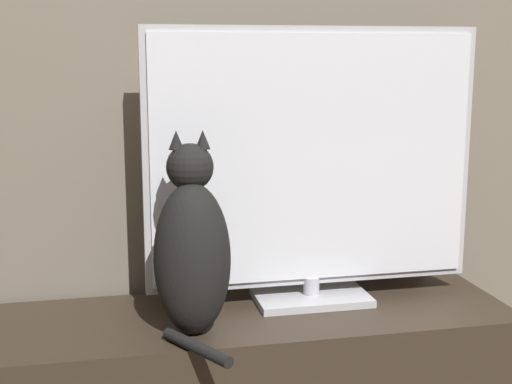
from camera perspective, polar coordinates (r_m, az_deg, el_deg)
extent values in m
cube|color=#B7B7BC|center=(1.98, 4.43, -8.40)|extent=(0.31, 0.18, 0.02)
cylinder|color=#B7B7BC|center=(1.96, 4.45, -7.46)|extent=(0.04, 0.04, 0.05)
cube|color=#B7B7BC|center=(1.89, 4.54, 2.69)|extent=(0.89, 0.02, 0.69)
cube|color=white|center=(1.88, 4.66, 2.63)|extent=(0.86, 0.01, 0.65)
ellipsoid|color=black|center=(1.70, -5.11, -5.40)|extent=(0.19, 0.18, 0.37)
ellipsoid|color=silver|center=(1.76, -5.22, -5.43)|extent=(0.10, 0.06, 0.20)
sphere|color=black|center=(1.69, -5.31, 2.00)|extent=(0.12, 0.12, 0.11)
cone|color=black|center=(1.68, -6.41, 4.16)|extent=(0.04, 0.04, 0.04)
cone|color=black|center=(1.68, -4.29, 4.21)|extent=(0.04, 0.04, 0.04)
cylinder|color=black|center=(1.65, -4.76, -12.28)|extent=(0.14, 0.21, 0.03)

